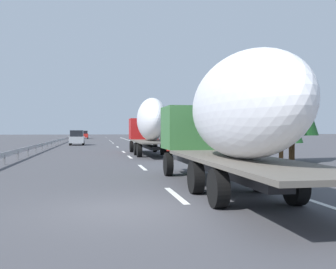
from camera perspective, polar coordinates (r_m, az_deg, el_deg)
ground_plane at (r=50.36m, az=-9.34°, el=-1.68°), size 260.00×260.00×0.00m
lane_stripe_0 at (r=12.72m, az=1.12°, el=-8.62°), size 3.20×0.20×0.01m
lane_stripe_1 at (r=21.94m, az=-3.66°, el=-4.70°), size 3.20×0.20×0.01m
lane_stripe_2 at (r=30.43m, az=-5.46°, el=-3.20°), size 3.20×0.20×0.01m
lane_stripe_3 at (r=37.48m, az=-6.34°, el=-2.48°), size 3.20×0.20×0.01m
lane_stripe_4 at (r=48.65m, az=-7.20°, el=-1.76°), size 3.20×0.20×0.01m
lane_stripe_5 at (r=62.70m, az=-7.84°, el=-1.21°), size 3.20×0.20×0.01m
lane_stripe_6 at (r=70.27m, az=-8.08°, el=-1.01°), size 3.20×0.20×0.01m
lane_stripe_7 at (r=71.88m, az=-8.13°, el=-0.97°), size 3.20×0.20×0.01m
lane_stripe_8 at (r=78.69m, az=-8.30°, el=-0.83°), size 3.20×0.20×0.01m
lane_stripe_9 at (r=110.26m, az=-8.81°, el=-0.41°), size 3.20×0.20×0.01m
edge_line_right at (r=55.69m, az=-3.74°, el=-1.45°), size 110.00×0.20×0.01m
truck_lead at (r=32.66m, az=-2.62°, el=1.56°), size 12.67×2.55×4.56m
truck_trailing at (r=13.26m, az=8.58°, el=2.53°), size 14.02×2.55×4.35m
car_red_compact at (r=94.68m, az=-11.87°, el=-0.02°), size 4.58×1.91×1.86m
car_silver_hatch at (r=55.29m, az=-12.83°, el=-0.45°), size 4.44×1.90×2.00m
road_sign at (r=53.50m, az=-2.19°, el=0.79°), size 0.10×0.90×3.13m
tree_0 at (r=46.61m, az=7.36°, el=2.90°), size 3.56×3.56×6.34m
tree_1 at (r=27.29m, az=17.23°, el=5.52°), size 3.30×3.30×7.08m
tree_2 at (r=77.94m, az=-1.70°, el=1.71°), size 3.55×3.55×5.75m
tree_3 at (r=24.55m, az=15.82°, el=3.44°), size 2.49×2.49×5.23m
tree_4 at (r=87.22m, az=-1.69°, el=2.13°), size 3.98×3.98×6.87m
tree_5 at (r=74.52m, az=-0.98°, el=1.94°), size 2.79×2.79×5.87m
guardrail_median at (r=53.60m, az=-15.81°, el=-0.94°), size 94.00×0.10×0.76m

